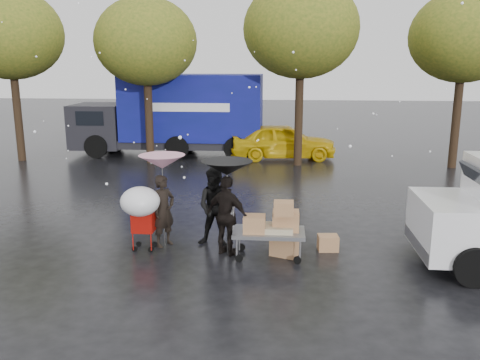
# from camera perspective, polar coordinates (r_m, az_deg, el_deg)

# --- Properties ---
(ground) EXTENTS (90.00, 90.00, 0.00)m
(ground) POSITION_cam_1_polar(r_m,az_deg,el_deg) (11.03, -5.40, -8.44)
(ground) COLOR black
(ground) RESTS_ON ground
(person_pink) EXTENTS (0.66, 0.71, 1.62)m
(person_pink) POSITION_cam_1_polar(r_m,az_deg,el_deg) (11.43, -8.55, -3.45)
(person_pink) COLOR black
(person_pink) RESTS_ON ground
(person_middle) EXTENTS (0.90, 0.72, 1.77)m
(person_middle) POSITION_cam_1_polar(r_m,az_deg,el_deg) (11.31, -2.68, -3.08)
(person_middle) COLOR black
(person_middle) RESTS_ON ground
(person_black) EXTENTS (1.09, 0.84, 1.73)m
(person_black) POSITION_cam_1_polar(r_m,az_deg,el_deg) (10.77, -1.44, -4.04)
(person_black) COLOR black
(person_black) RESTS_ON ground
(umbrella_pink) EXTENTS (1.01, 1.01, 2.07)m
(umbrella_pink) POSITION_cam_1_polar(r_m,az_deg,el_deg) (11.16, -8.75, 2.02)
(umbrella_pink) COLOR #4C4C4C
(umbrella_pink) RESTS_ON ground
(umbrella_black) EXTENTS (1.08, 1.08, 2.05)m
(umbrella_black) POSITION_cam_1_polar(r_m,az_deg,el_deg) (10.51, -1.47, 1.34)
(umbrella_black) COLOR #4C4C4C
(umbrella_black) RESTS_ON ground
(vendor_cart) EXTENTS (1.52, 0.80, 1.27)m
(vendor_cart) POSITION_cam_1_polar(r_m,az_deg,el_deg) (10.66, 3.70, -5.03)
(vendor_cart) COLOR slate
(vendor_cart) RESTS_ON ground
(shopping_cart) EXTENTS (0.84, 0.84, 1.46)m
(shopping_cart) POSITION_cam_1_polar(r_m,az_deg,el_deg) (11.04, -11.09, -2.77)
(shopping_cart) COLOR #AD1009
(shopping_cart) RESTS_ON ground
(blue_truck) EXTENTS (8.30, 2.60, 3.50)m
(blue_truck) POSITION_cam_1_polar(r_m,az_deg,el_deg) (22.62, -7.41, 7.27)
(blue_truck) COLOR #0B135C
(blue_truck) RESTS_ON ground
(box_ground_near) EXTENTS (0.67, 0.61, 0.49)m
(box_ground_near) POSITION_cam_1_polar(r_m,az_deg,el_deg) (10.98, 5.07, -7.15)
(box_ground_near) COLOR #9C7244
(box_ground_near) RESTS_ON ground
(box_ground_far) EXTENTS (0.46, 0.37, 0.34)m
(box_ground_far) POSITION_cam_1_polar(r_m,az_deg,el_deg) (11.38, 9.85, -6.96)
(box_ground_far) COLOR #9C7244
(box_ground_far) RESTS_ON ground
(yellow_taxi) EXTENTS (4.54, 2.14, 1.50)m
(yellow_taxi) POSITION_cam_1_polar(r_m,az_deg,el_deg) (21.61, 4.86, 4.37)
(yellow_taxi) COLOR #E0B30B
(yellow_taxi) RESTS_ON ground
(tree_row) EXTENTS (21.60, 4.40, 7.12)m
(tree_row) POSITION_cam_1_polar(r_m,az_deg,el_deg) (20.24, -1.90, 15.94)
(tree_row) COLOR black
(tree_row) RESTS_ON ground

